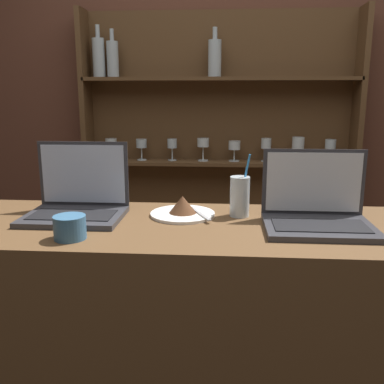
{
  "coord_description": "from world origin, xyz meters",
  "views": [
    {
      "loc": [
        -0.02,
        -1.04,
        1.44
      ],
      "look_at": [
        -0.12,
        0.3,
        1.13
      ],
      "focal_mm": 40.0,
      "sensor_mm": 36.0,
      "label": 1
    }
  ],
  "objects_px": {
    "cake_plate": "(183,209)",
    "coffee_cup": "(70,227)",
    "laptop_far": "(317,211)",
    "laptop_near": "(77,201)",
    "water_glass": "(240,196)"
  },
  "relations": [
    {
      "from": "laptop_far",
      "to": "coffee_cup",
      "type": "relative_size",
      "value": 3.58
    },
    {
      "from": "laptop_far",
      "to": "cake_plate",
      "type": "bearing_deg",
      "value": 168.13
    },
    {
      "from": "laptop_near",
      "to": "water_glass",
      "type": "bearing_deg",
      "value": 4.12
    },
    {
      "from": "laptop_far",
      "to": "coffee_cup",
      "type": "distance_m",
      "value": 0.75
    },
    {
      "from": "water_glass",
      "to": "coffee_cup",
      "type": "height_order",
      "value": "water_glass"
    },
    {
      "from": "laptop_far",
      "to": "water_glass",
      "type": "xyz_separation_m",
      "value": [
        -0.24,
        0.1,
        0.02
      ]
    },
    {
      "from": "laptop_far",
      "to": "cake_plate",
      "type": "xyz_separation_m",
      "value": [
        -0.43,
        0.09,
        -0.03
      ]
    },
    {
      "from": "laptop_far",
      "to": "laptop_near",
      "type": "bearing_deg",
      "value": 175.54
    },
    {
      "from": "laptop_far",
      "to": "water_glass",
      "type": "distance_m",
      "value": 0.26
    },
    {
      "from": "laptop_far",
      "to": "cake_plate",
      "type": "relative_size",
      "value": 1.49
    },
    {
      "from": "laptop_near",
      "to": "water_glass",
      "type": "relative_size",
      "value": 1.5
    },
    {
      "from": "laptop_near",
      "to": "laptop_far",
      "type": "distance_m",
      "value": 0.79
    },
    {
      "from": "cake_plate",
      "to": "coffee_cup",
      "type": "xyz_separation_m",
      "value": [
        -0.3,
        -0.27,
        0.01
      ]
    },
    {
      "from": "laptop_near",
      "to": "cake_plate",
      "type": "bearing_deg",
      "value": 4.67
    },
    {
      "from": "water_glass",
      "to": "coffee_cup",
      "type": "distance_m",
      "value": 0.57
    }
  ]
}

